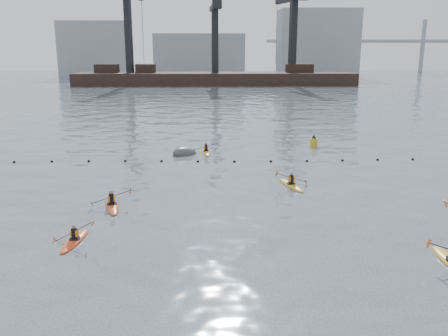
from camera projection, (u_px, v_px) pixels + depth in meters
The scene contains 10 objects.
ground at pixel (235, 303), 17.26m from camera, with size 400.00×400.00×0.00m, color #3B4D57.
float_line at pixel (216, 161), 39.09m from camera, with size 33.24×0.73×0.24m.
barge_pier at pixel (214, 77), 123.45m from camera, with size 72.00×19.30×29.50m.
skyline at pixel (221, 49), 160.78m from camera, with size 141.00×28.00×22.00m.
kayaker_0 at pixel (75, 240), 22.74m from camera, with size 2.15×3.12×1.27m.
kayaker_2 at pixel (112, 205), 27.81m from camera, with size 2.35×3.59×1.23m.
kayaker_3 at pixel (291, 185), 32.00m from camera, with size 2.31×3.49×1.26m.
kayaker_5 at pixel (206, 152), 42.35m from camera, with size 2.23×3.33×1.11m.
mooring_buoy at pixel (185, 154), 41.80m from camera, with size 2.49×1.47×1.24m, color #3F4145.
nav_buoy at pixel (314, 142), 45.11m from camera, with size 0.71×0.71×1.30m.
Camera 1 is at (-0.78, -15.52, 8.98)m, focal length 38.00 mm.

